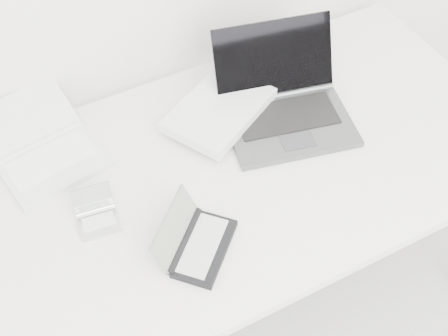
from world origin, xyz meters
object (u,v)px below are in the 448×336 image
desk (227,180)px  laptop_large (255,108)px  palmtop_charcoal (196,243)px  netbook_open_white (46,152)px

desk → laptop_large: 0.22m
desk → palmtop_charcoal: bearing=-134.6°
desk → netbook_open_white: netbook_open_white is taller
laptop_large → netbook_open_white: laptop_large is taller
netbook_open_white → palmtop_charcoal: bearing=-72.2°
desk → netbook_open_white: 0.48m
netbook_open_white → laptop_large: bearing=-21.9°
desk → netbook_open_white: bearing=147.2°
palmtop_charcoal → laptop_large: bearing=-0.2°
laptop_large → palmtop_charcoal: size_ratio=2.29×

